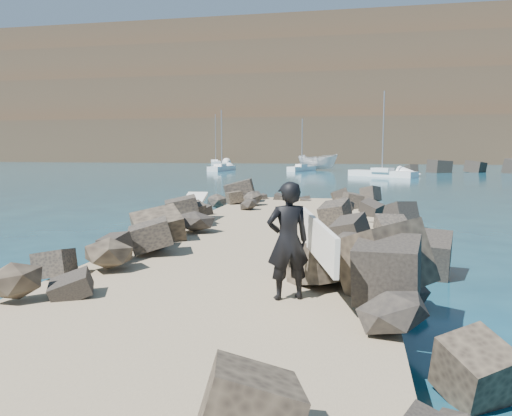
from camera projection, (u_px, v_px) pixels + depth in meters
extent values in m
plane|color=#0F384C|center=(263.00, 259.00, 13.29)|extent=(800.00, 800.00, 0.00)
cube|color=#8C7759|center=(247.00, 265.00, 11.31)|extent=(6.00, 26.00, 0.60)
cube|color=black|center=(137.00, 248.00, 12.35)|extent=(2.60, 22.00, 1.00)
cube|color=black|center=(378.00, 258.00, 11.20)|extent=(2.60, 22.00, 1.00)
cube|color=#2D4919|center=(382.00, 110.00, 165.16)|extent=(360.00, 140.00, 32.00)
cube|color=white|center=(190.00, 209.00, 15.73)|extent=(0.98, 2.73, 0.09)
imported|color=silver|center=(318.00, 162.00, 70.56)|extent=(6.34, 3.97, 2.29)
imported|color=black|center=(288.00, 241.00, 7.68)|extent=(0.79, 0.67, 1.84)
cube|color=white|center=(317.00, 239.00, 7.58)|extent=(0.77, 2.19, 0.72)
cube|color=white|center=(382.00, 174.00, 53.61)|extent=(7.27, 5.81, 0.80)
cylinder|color=gray|center=(383.00, 131.00, 53.08)|extent=(0.12, 0.12, 8.46)
cube|color=white|center=(382.00, 170.00, 53.04)|extent=(2.47, 2.25, 0.44)
cube|color=white|center=(222.00, 169.00, 68.80)|extent=(2.24, 7.10, 0.80)
cylinder|color=gray|center=(222.00, 138.00, 68.31)|extent=(0.12, 0.12, 7.68)
cube|color=white|center=(220.00, 165.00, 67.93)|extent=(1.31, 2.06, 0.44)
cube|color=white|center=(302.00, 169.00, 67.60)|extent=(3.48, 5.84, 0.80)
cylinder|color=gray|center=(302.00, 143.00, 67.18)|extent=(0.12, 0.12, 6.39)
cube|color=white|center=(301.00, 166.00, 66.92)|extent=(1.50, 1.86, 0.44)
cube|color=white|center=(216.00, 163.00, 98.21)|extent=(4.13, 8.49, 0.80)
cylinder|color=gray|center=(216.00, 138.00, 97.64)|extent=(0.12, 0.12, 9.15)
cube|color=white|center=(214.00, 161.00, 97.22)|extent=(1.94, 2.61, 0.44)
cube|color=white|center=(230.00, 55.00, 165.17)|extent=(10.00, 8.00, 4.00)
cube|color=white|center=(353.00, 59.00, 169.93)|extent=(8.00, 6.00, 3.50)
cube|color=white|center=(474.00, 43.00, 146.43)|extent=(12.00, 7.00, 4.00)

